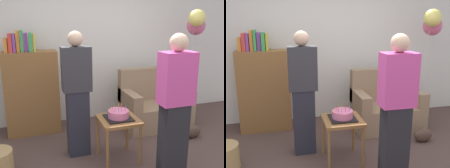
# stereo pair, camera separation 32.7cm
# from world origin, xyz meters

# --- Properties ---
(wall_back) EXTENTS (6.00, 0.10, 2.70)m
(wall_back) POSITION_xyz_m (0.00, 2.05, 1.35)
(wall_back) COLOR silver
(wall_back) RESTS_ON ground_plane
(couch) EXTENTS (1.10, 0.70, 0.96)m
(couch) POSITION_xyz_m (0.85, 1.33, 0.34)
(couch) COLOR #8C7054
(couch) RESTS_ON ground_plane
(bookshelf) EXTENTS (0.80, 0.36, 1.61)m
(bookshelf) POSITION_xyz_m (-1.11, 1.67, 0.69)
(bookshelf) COLOR brown
(bookshelf) RESTS_ON ground_plane
(side_table) EXTENTS (0.48, 0.48, 0.57)m
(side_table) POSITION_xyz_m (-0.12, 0.44, 0.48)
(side_table) COLOR brown
(side_table) RESTS_ON ground_plane
(birthday_cake) EXTENTS (0.32, 0.32, 0.17)m
(birthday_cake) POSITION_xyz_m (-0.12, 0.44, 0.62)
(birthday_cake) COLOR black
(birthday_cake) RESTS_ON side_table
(person_blowing_candles) EXTENTS (0.36, 0.22, 1.63)m
(person_blowing_candles) POSITION_xyz_m (-0.56, 0.77, 0.83)
(person_blowing_candles) COLOR #23232D
(person_blowing_candles) RESTS_ON ground_plane
(person_holding_cake) EXTENTS (0.36, 0.22, 1.63)m
(person_holding_cake) POSITION_xyz_m (0.34, -0.09, 0.83)
(person_holding_cake) COLOR black
(person_holding_cake) RESTS_ON ground_plane
(handbag) EXTENTS (0.28, 0.14, 0.20)m
(handbag) POSITION_xyz_m (1.17, 0.67, 0.10)
(handbag) COLOR #473328
(handbag) RESTS_ON ground_plane
(balloon_bunch) EXTENTS (0.40, 0.44, 1.93)m
(balloon_bunch) POSITION_xyz_m (1.61, 1.37, 1.71)
(balloon_bunch) COLOR silver
(balloon_bunch) RESTS_ON ground_plane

